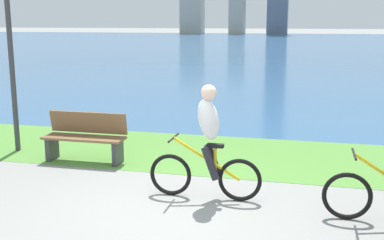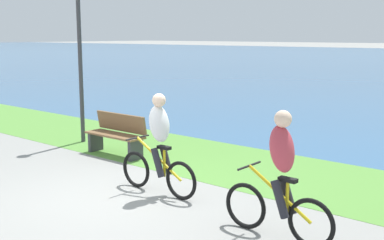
% 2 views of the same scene
% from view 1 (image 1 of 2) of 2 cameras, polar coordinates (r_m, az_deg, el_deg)
% --- Properties ---
extents(ground_plane, '(300.00, 300.00, 0.00)m').
position_cam_1_polar(ground_plane, '(6.56, -2.99, -11.05)').
color(ground_plane, gray).
extents(grass_strip_bayside, '(120.00, 2.86, 0.01)m').
position_cam_1_polar(grass_strip_bayside, '(9.38, 2.37, -3.96)').
color(grass_strip_bayside, '#59933D').
rests_on(grass_strip_bayside, ground).
extents(bay_water_surface, '(300.00, 87.13, 0.00)m').
position_cam_1_polar(bay_water_surface, '(53.94, 11.91, 8.78)').
color(bay_water_surface, '#386693').
rests_on(bay_water_surface, ground).
extents(cyclist_lead, '(1.65, 0.52, 1.67)m').
position_cam_1_polar(cyclist_lead, '(6.85, 1.83, -2.70)').
color(cyclist_lead, black).
rests_on(cyclist_lead, ground).
extents(bench_far_along_path, '(1.50, 0.47, 0.90)m').
position_cam_1_polar(bench_far_along_path, '(8.98, -12.53, -2.00)').
color(bench_far_along_path, brown).
rests_on(bench_far_along_path, ground).
extents(lamppost_tall, '(0.28, 0.28, 3.73)m').
position_cam_1_polar(lamppost_tall, '(9.88, -20.90, 10.52)').
color(lamppost_tall, '#38383D').
rests_on(lamppost_tall, ground).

